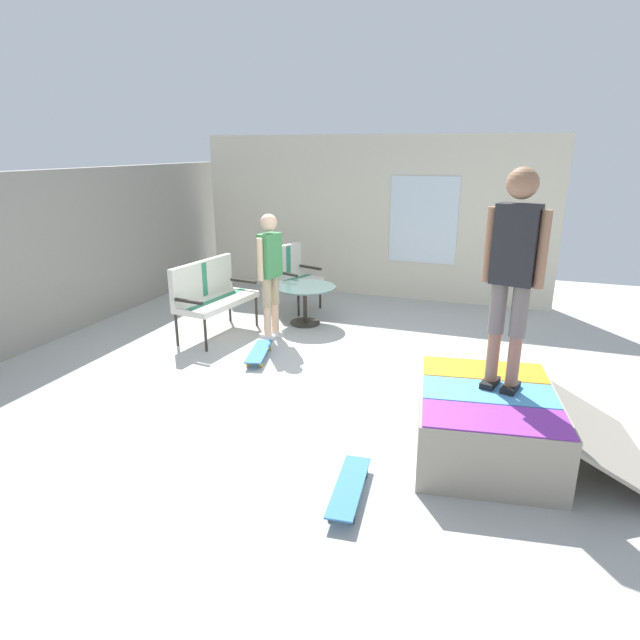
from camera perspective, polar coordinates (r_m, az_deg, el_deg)
ground_plane at (r=6.08m, az=0.75°, el=-6.84°), size 12.00×12.00×0.10m
back_wall_cinderblock at (r=7.92m, az=-27.93°, el=5.69°), size 9.00×0.20×2.21m
house_facade at (r=9.38m, az=5.54°, el=10.73°), size 0.23×6.00×2.69m
skate_ramp at (r=4.83m, az=17.51°, el=-10.25°), size 1.66×2.03×0.57m
patio_bench at (r=7.51m, az=-11.52°, el=3.01°), size 1.31×0.70×1.02m
patio_chair_near_house at (r=8.59m, az=-2.93°, el=5.19°), size 0.76×0.72×1.02m
patio_table at (r=7.85m, az=-1.60°, el=2.42°), size 0.90×0.90×0.57m
person_watching at (r=7.21m, az=-5.32°, el=5.59°), size 0.47×0.30×1.67m
person_skater at (r=4.48m, az=19.78°, el=5.59°), size 0.30×0.47×1.79m
skateboard_by_bench at (r=6.69m, az=-6.44°, el=-3.35°), size 0.82×0.39×0.10m
skateboard_spare at (r=4.19m, az=3.10°, el=-17.23°), size 0.82×0.28×0.10m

